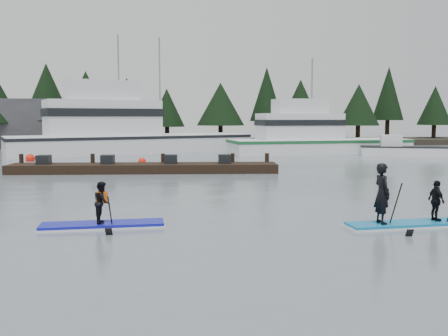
{
  "coord_description": "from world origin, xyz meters",
  "views": [
    {
      "loc": [
        -2.71,
        -13.16,
        3.08
      ],
      "look_at": [
        0.0,
        6.0,
        1.1
      ],
      "focal_mm": 40.0,
      "sensor_mm": 36.0,
      "label": 1
    }
  ],
  "objects": [
    {
      "name": "ground",
      "position": [
        0.0,
        0.0,
        0.0
      ],
      "size": [
        160.0,
        160.0,
        0.0
      ],
      "primitive_type": "plane",
      "color": "slate",
      "rests_on": "ground"
    },
    {
      "name": "far_shore",
      "position": [
        0.0,
        42.0,
        0.3
      ],
      "size": [
        70.0,
        8.0,
        0.6
      ],
      "primitive_type": "cube",
      "color": "#2D281E",
      "rests_on": "ground"
    },
    {
      "name": "treeline",
      "position": [
        0.0,
        42.0,
        0.0
      ],
      "size": [
        60.0,
        4.0,
        8.0
      ],
      "primitive_type": null,
      "color": "black",
      "rests_on": "ground"
    },
    {
      "name": "waterfront_building",
      "position": [
        -14.0,
        44.0,
        2.5
      ],
      "size": [
        18.0,
        6.0,
        5.0
      ],
      "primitive_type": "cube",
      "color": "#4C4C51",
      "rests_on": "ground"
    },
    {
      "name": "fishing_boat_large",
      "position": [
        -5.25,
        31.15,
        0.89
      ],
      "size": [
        21.42,
        12.17,
        11.33
      ],
      "rotation": [
        0.0,
        0.0,
        0.33
      ],
      "color": "white",
      "rests_on": "ground"
    },
    {
      "name": "fishing_boat_medium",
      "position": [
        10.91,
        27.94,
        0.65
      ],
      "size": [
        15.6,
        5.64,
        8.99
      ],
      "rotation": [
        0.0,
        0.0,
        0.08
      ],
      "color": "white",
      "rests_on": "ground"
    },
    {
      "name": "skiff",
      "position": [
        17.02,
        24.06,
        0.38
      ],
      "size": [
        6.84,
        4.08,
        0.76
      ],
      "primitive_type": "cube",
      "rotation": [
        0.0,
        0.0,
        -0.35
      ],
      "color": "white",
      "rests_on": "ground"
    },
    {
      "name": "floating_dock",
      "position": [
        -3.26,
        14.85,
        0.25
      ],
      "size": [
        14.93,
        3.37,
        0.49
      ],
      "primitive_type": "cube",
      "rotation": [
        0.0,
        0.0,
        -0.09
      ],
      "color": "black",
      "rests_on": "ground"
    },
    {
      "name": "buoy_a",
      "position": [
        -11.36,
        23.47,
        0.0
      ],
      "size": [
        0.64,
        0.64,
        0.64
      ],
      "primitive_type": "sphere",
      "color": "#FF1F0C",
      "rests_on": "ground"
    },
    {
      "name": "buoy_b",
      "position": [
        -3.49,
        20.22,
        0.0
      ],
      "size": [
        0.51,
        0.51,
        0.51
      ],
      "primitive_type": "sphere",
      "color": "#FF1F0C",
      "rests_on": "ground"
    },
    {
      "name": "buoy_c",
      "position": [
        13.38,
        27.89,
        0.0
      ],
      "size": [
        0.49,
        0.49,
        0.49
      ],
      "primitive_type": "sphere",
      "color": "#FF1F0C",
      "rests_on": "ground"
    },
    {
      "name": "paddleboard_solo",
      "position": [
        -4.16,
        0.93,
        0.37
      ],
      "size": [
        3.43,
        1.12,
        1.78
      ],
      "rotation": [
        0.0,
        0.0,
        0.04
      ],
      "color": "#1116A8",
      "rests_on": "ground"
    },
    {
      "name": "paddleboard_duo",
      "position": [
        4.22,
        -0.17,
        0.59
      ],
      "size": [
        3.51,
        1.25,
        2.31
      ],
      "rotation": [
        0.0,
        0.0,
        0.06
      ],
      "color": "#1275AF",
      "rests_on": "ground"
    }
  ]
}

